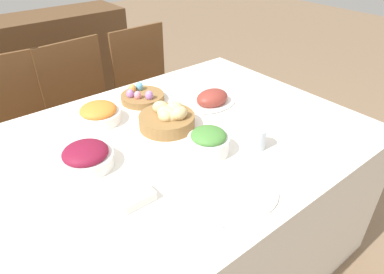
{
  "coord_description": "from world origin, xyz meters",
  "views": [
    {
      "loc": [
        -0.72,
        -0.99,
        1.55
      ],
      "look_at": [
        0.0,
        -0.09,
        0.79
      ],
      "focal_mm": 32.0,
      "sensor_mm": 36.0,
      "label": 1
    }
  ],
  "objects_px": {
    "knife": "(269,174)",
    "drinking_cup": "(257,138)",
    "chair_far_right": "(151,90)",
    "butter_dish": "(136,198)",
    "chair_far_left": "(24,130)",
    "chair_far_center": "(87,110)",
    "egg_basket": "(142,96)",
    "dinner_plate": "(240,191)",
    "bread_basket": "(168,118)",
    "spoon": "(275,170)",
    "beet_salad_bowl": "(86,157)",
    "green_salad_bowl": "(208,141)",
    "fork": "(205,212)",
    "ham_platter": "(212,99)",
    "sideboard": "(35,73)",
    "carrot_bowl": "(99,114)"
  },
  "relations": [
    {
      "from": "knife",
      "to": "drinking_cup",
      "type": "height_order",
      "value": "drinking_cup"
    },
    {
      "from": "chair_far_right",
      "to": "butter_dish",
      "type": "distance_m",
      "value": 1.42
    },
    {
      "from": "drinking_cup",
      "to": "chair_far_left",
      "type": "bearing_deg",
      "value": 117.82
    },
    {
      "from": "chair_far_center",
      "to": "drinking_cup",
      "type": "bearing_deg",
      "value": -83.2
    },
    {
      "from": "egg_basket",
      "to": "dinner_plate",
      "type": "distance_m",
      "value": 0.8
    },
    {
      "from": "bread_basket",
      "to": "spoon",
      "type": "relative_size",
      "value": 1.49
    },
    {
      "from": "beet_salad_bowl",
      "to": "spoon",
      "type": "bearing_deg",
      "value": -41.61
    },
    {
      "from": "egg_basket",
      "to": "green_salad_bowl",
      "type": "bearing_deg",
      "value": -93.43
    },
    {
      "from": "chair_far_left",
      "to": "chair_far_right",
      "type": "xyz_separation_m",
      "value": [
        0.87,
        0.0,
        0.0
      ]
    },
    {
      "from": "beet_salad_bowl",
      "to": "butter_dish",
      "type": "xyz_separation_m",
      "value": [
        0.04,
        -0.28,
        -0.03
      ]
    },
    {
      "from": "dinner_plate",
      "to": "butter_dish",
      "type": "height_order",
      "value": "butter_dish"
    },
    {
      "from": "chair_far_left",
      "to": "butter_dish",
      "type": "xyz_separation_m",
      "value": [
        0.08,
        -1.15,
        0.26
      ]
    },
    {
      "from": "bread_basket",
      "to": "fork",
      "type": "distance_m",
      "value": 0.55
    },
    {
      "from": "chair_far_center",
      "to": "chair_far_right",
      "type": "relative_size",
      "value": 1.0
    },
    {
      "from": "drinking_cup",
      "to": "beet_salad_bowl",
      "type": "bearing_deg",
      "value": 151.36
    },
    {
      "from": "egg_basket",
      "to": "bread_basket",
      "type": "bearing_deg",
      "value": -98.51
    },
    {
      "from": "ham_platter",
      "to": "knife",
      "type": "xyz_separation_m",
      "value": [
        -0.2,
        -0.54,
        -0.02
      ]
    },
    {
      "from": "chair_far_left",
      "to": "bread_basket",
      "type": "relative_size",
      "value": 3.71
    },
    {
      "from": "fork",
      "to": "butter_dish",
      "type": "height_order",
      "value": "butter_dish"
    },
    {
      "from": "sideboard",
      "to": "bread_basket",
      "type": "height_order",
      "value": "sideboard"
    },
    {
      "from": "green_salad_bowl",
      "to": "butter_dish",
      "type": "distance_m",
      "value": 0.38
    },
    {
      "from": "green_salad_bowl",
      "to": "carrot_bowl",
      "type": "relative_size",
      "value": 0.86
    },
    {
      "from": "chair_far_left",
      "to": "sideboard",
      "type": "height_order",
      "value": "chair_far_left"
    },
    {
      "from": "chair_far_right",
      "to": "fork",
      "type": "bearing_deg",
      "value": -117.51
    },
    {
      "from": "chair_far_right",
      "to": "bread_basket",
      "type": "distance_m",
      "value": 0.98
    },
    {
      "from": "egg_basket",
      "to": "ham_platter",
      "type": "xyz_separation_m",
      "value": [
        0.25,
        -0.25,
        0.0
      ]
    },
    {
      "from": "chair_far_left",
      "to": "drinking_cup",
      "type": "xyz_separation_m",
      "value": [
        0.63,
        -1.19,
        0.29
      ]
    },
    {
      "from": "chair_far_right",
      "to": "egg_basket",
      "type": "distance_m",
      "value": 0.71
    },
    {
      "from": "green_salad_bowl",
      "to": "dinner_plate",
      "type": "relative_size",
      "value": 0.64
    },
    {
      "from": "fork",
      "to": "sideboard",
      "type": "bearing_deg",
      "value": 83.61
    },
    {
      "from": "green_salad_bowl",
      "to": "carrot_bowl",
      "type": "distance_m",
      "value": 0.54
    },
    {
      "from": "beet_salad_bowl",
      "to": "carrot_bowl",
      "type": "height_order",
      "value": "same"
    },
    {
      "from": "knife",
      "to": "dinner_plate",
      "type": "bearing_deg",
      "value": 177.07
    },
    {
      "from": "spoon",
      "to": "butter_dish",
      "type": "xyz_separation_m",
      "value": [
        -0.48,
        0.18,
        0.01
      ]
    },
    {
      "from": "chair_far_right",
      "to": "beet_salad_bowl",
      "type": "distance_m",
      "value": 1.23
    },
    {
      "from": "chair_far_center",
      "to": "knife",
      "type": "height_order",
      "value": "chair_far_center"
    },
    {
      "from": "sideboard",
      "to": "carrot_bowl",
      "type": "bearing_deg",
      "value": -95.05
    },
    {
      "from": "fork",
      "to": "spoon",
      "type": "xyz_separation_m",
      "value": [
        0.34,
        0.0,
        0.0
      ]
    },
    {
      "from": "beet_salad_bowl",
      "to": "spoon",
      "type": "xyz_separation_m",
      "value": [
        0.52,
        -0.47,
        -0.04
      ]
    },
    {
      "from": "carrot_bowl",
      "to": "butter_dish",
      "type": "height_order",
      "value": "carrot_bowl"
    },
    {
      "from": "spoon",
      "to": "drinking_cup",
      "type": "relative_size",
      "value": 1.9
    },
    {
      "from": "chair_far_left",
      "to": "ham_platter",
      "type": "height_order",
      "value": "chair_far_left"
    },
    {
      "from": "chair_far_center",
      "to": "carrot_bowl",
      "type": "xyz_separation_m",
      "value": [
        -0.16,
        -0.59,
        0.29
      ]
    },
    {
      "from": "ham_platter",
      "to": "drinking_cup",
      "type": "distance_m",
      "value": 0.41
    },
    {
      "from": "knife",
      "to": "drinking_cup",
      "type": "distance_m",
      "value": 0.18
    },
    {
      "from": "chair_far_center",
      "to": "egg_basket",
      "type": "height_order",
      "value": "chair_far_center"
    },
    {
      "from": "egg_basket",
      "to": "knife",
      "type": "distance_m",
      "value": 0.8
    },
    {
      "from": "green_salad_bowl",
      "to": "knife",
      "type": "distance_m",
      "value": 0.27
    },
    {
      "from": "chair_far_center",
      "to": "green_salad_bowl",
      "type": "bearing_deg",
      "value": -91.03
    },
    {
      "from": "chair_far_right",
      "to": "carrot_bowl",
      "type": "xyz_separation_m",
      "value": [
        -0.64,
        -0.59,
        0.29
      ]
    }
  ]
}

